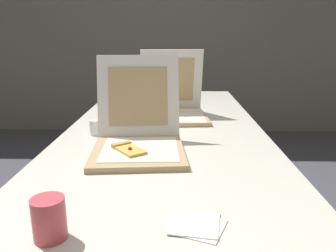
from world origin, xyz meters
TOP-DOWN VIEW (x-y plane):
  - wall_back at (0.00, 3.14)m, footprint 10.00×0.10m
  - table at (0.00, 0.63)m, footprint 0.98×2.28m
  - pizza_box_front at (-0.10, 0.29)m, footprint 0.40×0.48m
  - pizza_box_middle at (0.04, 0.85)m, footprint 0.40×0.40m
  - cup_white_mid at (-0.28, 0.66)m, footprint 0.06×0.06m
  - cup_white_near_center at (-0.32, 0.51)m, footprint 0.06×0.06m
  - cup_printed_front at (-0.24, -0.32)m, footprint 0.08×0.08m
  - napkin_pile at (0.11, -0.26)m, footprint 0.16×0.16m

SIDE VIEW (x-z plane):
  - table at x=0.00m, z-range 0.32..1.05m
  - napkin_pile at x=0.11m, z-range 0.73..0.73m
  - cup_white_mid at x=-0.28m, z-range 0.73..0.80m
  - cup_white_near_center at x=-0.32m, z-range 0.73..0.80m
  - cup_printed_front at x=-0.24m, z-range 0.73..0.83m
  - pizza_box_front at x=-0.10m, z-range 0.59..0.97m
  - pizza_box_middle at x=0.04m, z-range 0.59..0.97m
  - wall_back at x=0.00m, z-range 0.00..2.60m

